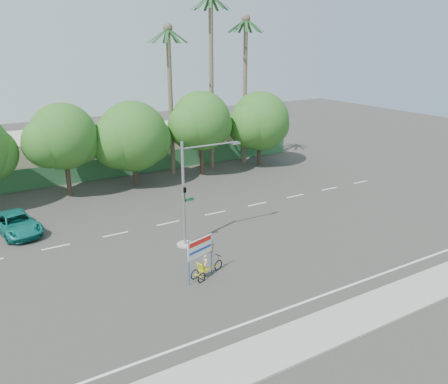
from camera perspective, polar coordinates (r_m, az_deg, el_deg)
ground at (r=27.26m, az=3.38°, el=-8.97°), size 120.00×120.00×0.00m
sidewalk_near at (r=22.31m, az=14.46°, el=-16.42°), size 50.00×2.40×0.12m
fence at (r=45.17m, az=-11.76°, el=3.50°), size 38.00×0.08×2.00m
building_left at (r=47.36m, az=-25.18°, el=4.05°), size 12.00×8.00×4.00m
building_right at (r=51.91m, az=-5.03°, el=6.74°), size 14.00×8.00×3.60m
tree_left at (r=39.29m, az=-20.28°, el=6.52°), size 6.66×5.60×8.07m
tree_center at (r=40.81m, az=-11.89°, el=6.87°), size 7.62×6.40×7.85m
tree_right at (r=43.31m, az=-3.06°, el=8.97°), size 6.90×5.80×8.36m
tree_far_right at (r=46.96m, az=4.66°, el=8.99°), size 7.38×6.20×7.94m
palm_tall at (r=44.99m, az=-1.68°, el=16.07°), size 3.73×3.79×17.45m
palm_mid at (r=47.09m, az=2.77°, el=14.89°), size 3.73×3.79×15.45m
palm_short at (r=43.14m, az=-7.07°, el=13.68°), size 3.73×3.79×14.45m
traffic_signal at (r=28.25m, az=-4.69°, el=-1.47°), size 4.72×1.10×7.00m
trike_billboard at (r=24.98m, az=-2.67°, el=-8.93°), size 2.62×1.11×2.68m
pickup_truck at (r=33.96m, az=-25.50°, el=-3.74°), size 3.43×5.54×1.43m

